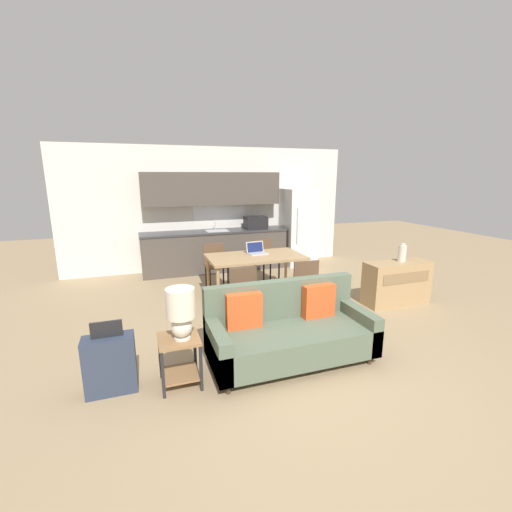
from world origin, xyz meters
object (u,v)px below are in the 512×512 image
dining_table (255,259)px  dining_chair_near_right (302,281)px  dining_chair_near_left (240,288)px  dining_chair_far_right (266,258)px  laptop (256,251)px  side_table (180,353)px  dining_chair_far_left (216,263)px  table_lamp (181,310)px  vase (402,253)px  credenza (397,283)px  suitcase (110,364)px  refrigerator (298,227)px  couch (288,331)px

dining_table → dining_chair_near_right: (0.51, -0.76, -0.21)m
dining_chair_near_left → dining_chair_far_right: size_ratio=1.00×
dining_chair_near_right → laptop: bearing=-60.7°
side_table → dining_chair_far_left: 3.09m
table_lamp → dining_table: bearing=54.9°
table_lamp → dining_chair_far_right: bearing=56.0°
dining_chair_far_left → vase: bearing=-33.8°
side_table → dining_chair_far_left: size_ratio=0.61×
credenza → dining_chair_far_left: (-2.64, 1.77, 0.14)m
table_lamp → credenza: (3.64, 1.16, -0.46)m
dining_chair_near_left → credenza: bearing=172.8°
dining_table → table_lamp: table_lamp is taller
credenza → suitcase: size_ratio=1.49×
dining_table → vase: bearing=-23.7°
laptop → dining_chair_far_left: bearing=127.3°
side_table → dining_chair_far_right: size_ratio=0.61×
dining_table → dining_chair_near_left: dining_chair_near_left is taller
refrigerator → dining_table: size_ratio=1.11×
table_lamp → vase: size_ratio=1.72×
credenza → suitcase: bearing=-166.5°
dining_chair_near_left → suitcase: size_ratio=1.13×
dining_chair_far_right → suitcase: 3.94m
vase → dining_chair_far_right: size_ratio=0.36×
couch → side_table: bearing=-175.4°
dining_table → credenza: (2.13, -0.98, -0.34)m
table_lamp → dining_chair_near_left: table_lamp is taller
credenza → dining_chair_far_left: size_ratio=1.32×
dining_chair_near_left → dining_chair_far_right: (1.02, 1.64, 0.00)m
dining_table → suitcase: bearing=-137.3°
refrigerator → credenza: bearing=-82.5°
couch → laptop: laptop is taller
couch → dining_chair_near_left: 1.25m
couch → dining_chair_far_left: (-0.22, 2.81, 0.15)m
table_lamp → suitcase: table_lamp is taller
dining_chair_near_left → dining_chair_far_left: 1.59m
vase → side_table: bearing=-162.8°
couch → dining_chair_near_right: 1.50m
side_table → vase: size_ratio=1.71×
couch → suitcase: size_ratio=2.49×
suitcase → dining_chair_near_left: bearing=36.0°
vase → dining_chair_far_right: bearing=133.2°
dining_chair_near_left → dining_chair_far_left: same height
refrigerator → suitcase: (-3.94, -3.96, -0.59)m
dining_chair_far_left → laptop: laptop is taller
couch → vase: vase is taller
dining_chair_far_left → suitcase: size_ratio=1.13×
dining_chair_far_left → dining_chair_near_left: bearing=-90.7°
refrigerator → dining_chair_far_right: bearing=-138.3°
dining_chair_far_left → dining_chair_near_right: 1.86m
dining_chair_far_right → vase: bearing=-54.6°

